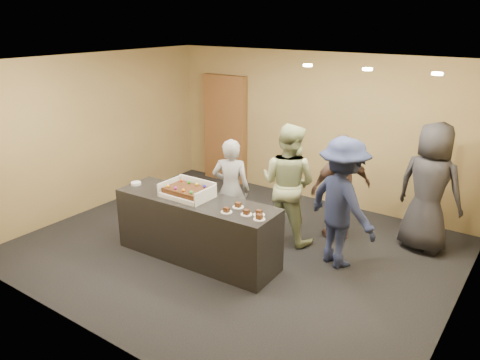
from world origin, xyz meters
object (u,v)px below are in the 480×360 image
(person_sage_man, at_px, (288,184))
(person_navy_man, at_px, (342,203))
(plate_stack, at_px, (136,183))
(person_dark_suit, at_px, (430,188))
(serving_counter, at_px, (197,229))
(cake_box, at_px, (188,193))
(person_server_grey, at_px, (231,190))
(sheet_cake, at_px, (187,190))
(storage_cabinet, at_px, (225,129))
(person_brown_extra, at_px, (341,188))

(person_sage_man, bearing_deg, person_navy_man, 165.48)
(plate_stack, height_order, person_navy_man, person_navy_man)
(plate_stack, height_order, person_dark_suit, person_dark_suit)
(person_sage_man, height_order, person_dark_suit, person_dark_suit)
(serving_counter, xyz_separation_m, person_navy_man, (1.71, 1.01, 0.45))
(person_dark_suit, bearing_deg, cake_box, 47.33)
(serving_counter, relative_size, person_server_grey, 1.52)
(serving_counter, relative_size, sheet_cake, 4.10)
(person_sage_man, bearing_deg, serving_counter, 58.53)
(person_server_grey, relative_size, person_sage_man, 0.87)
(plate_stack, height_order, person_server_grey, person_server_grey)
(person_dark_suit, bearing_deg, serving_counter, 49.32)
(cake_box, relative_size, sheet_cake, 1.17)
(storage_cabinet, relative_size, plate_stack, 14.57)
(storage_cabinet, relative_size, sheet_cake, 3.71)
(person_navy_man, bearing_deg, person_sage_man, 11.05)
(serving_counter, distance_m, sheet_cake, 0.57)
(serving_counter, height_order, person_navy_man, person_navy_man)
(person_server_grey, bearing_deg, person_sage_man, -171.89)
(storage_cabinet, xyz_separation_m, person_brown_extra, (3.08, -1.19, -0.26))
(person_dark_suit, bearing_deg, person_server_grey, 37.08)
(person_navy_man, bearing_deg, person_server_grey, 31.81)
(person_sage_man, bearing_deg, person_brown_extra, -141.90)
(serving_counter, xyz_separation_m, plate_stack, (-1.10, -0.07, 0.47))
(storage_cabinet, bearing_deg, person_navy_man, -29.64)
(serving_counter, distance_m, cake_box, 0.52)
(sheet_cake, bearing_deg, storage_cabinet, 117.66)
(person_sage_man, distance_m, person_navy_man, 0.99)
(sheet_cake, height_order, person_sage_man, person_sage_man)
(person_dark_suit, bearing_deg, person_navy_man, 62.65)
(plate_stack, bearing_deg, sheet_cake, 4.00)
(storage_cabinet, height_order, person_server_grey, storage_cabinet)
(storage_cabinet, distance_m, person_brown_extra, 3.31)
(storage_cabinet, bearing_deg, person_brown_extra, -21.23)
(person_server_grey, xyz_separation_m, person_navy_man, (1.69, 0.20, 0.11))
(person_navy_man, bearing_deg, plate_stack, 45.87)
(person_sage_man, relative_size, person_brown_extra, 1.11)
(sheet_cake, xyz_separation_m, plate_stack, (-0.95, -0.07, -0.08))
(person_dark_suit, bearing_deg, person_sage_man, 35.68)
(person_brown_extra, bearing_deg, person_navy_man, 62.53)
(person_navy_man, distance_m, person_dark_suit, 1.41)
(plate_stack, bearing_deg, person_server_grey, 37.97)
(plate_stack, xyz_separation_m, person_sage_man, (1.85, 1.31, -0.01))
(person_server_grey, xyz_separation_m, person_dark_suit, (2.54, 1.34, 0.17))
(person_server_grey, height_order, person_sage_man, person_sage_man)
(person_sage_man, height_order, person_navy_man, person_sage_man)
(serving_counter, height_order, person_dark_suit, person_dark_suit)
(person_brown_extra, distance_m, person_dark_suit, 1.24)
(storage_cabinet, distance_m, person_navy_man, 3.92)
(storage_cabinet, distance_m, sheet_cake, 3.33)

